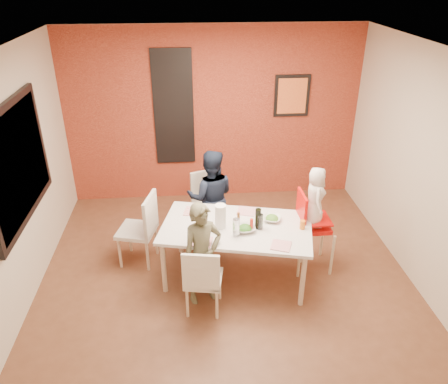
{
  "coord_description": "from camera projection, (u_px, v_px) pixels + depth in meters",
  "views": [
    {
      "loc": [
        -0.39,
        -4.23,
        3.44
      ],
      "look_at": [
        0.0,
        0.3,
        1.05
      ],
      "focal_mm": 35.0,
      "sensor_mm": 36.0,
      "label": 1
    }
  ],
  "objects": [
    {
      "name": "high_chair",
      "position": [
        310.0,
        224.0,
        5.31
      ],
      "size": [
        0.45,
        0.45,
        1.05
      ],
      "rotation": [
        0.0,
        0.0,
        1.59
      ],
      "color": "red",
      "rests_on": "ground"
    },
    {
      "name": "wine_bottle",
      "position": [
        258.0,
        219.0,
        4.99
      ],
      "size": [
        0.07,
        0.07,
        0.25
      ],
      "primitive_type": "cylinder",
      "color": "black",
      "rests_on": "dining_table"
    },
    {
      "name": "salad_bowl_a",
      "position": [
        245.0,
        229.0,
        4.98
      ],
      "size": [
        0.26,
        0.26,
        0.06
      ],
      "primitive_type": "imported",
      "rotation": [
        0.0,
        0.0,
        0.12
      ],
      "color": "silver",
      "rests_on": "dining_table"
    },
    {
      "name": "toddler",
      "position": [
        315.0,
        197.0,
        5.14
      ],
      "size": [
        0.26,
        0.38,
        0.75
      ],
      "primitive_type": "imported",
      "rotation": [
        0.0,
        0.0,
        1.5
      ],
      "color": "silver",
      "rests_on": "high_chair"
    },
    {
      "name": "paper_towel_roll",
      "position": [
        220.0,
        216.0,
        5.0
      ],
      "size": [
        0.13,
        0.13,
        0.29
      ],
      "primitive_type": "cylinder",
      "color": "white",
      "rests_on": "dining_table"
    },
    {
      "name": "dining_table",
      "position": [
        236.0,
        231.0,
        5.11
      ],
      "size": [
        1.9,
        1.33,
        0.72
      ],
      "rotation": [
        0.0,
        0.0,
        -0.23
      ],
      "color": "white",
      "rests_on": "ground"
    },
    {
      "name": "wall_right",
      "position": [
        426.0,
        173.0,
        4.9
      ],
      "size": [
        0.02,
        4.5,
        2.7
      ],
      "primitive_type": "cube",
      "color": "beige",
      "rests_on": "ground"
    },
    {
      "name": "condiment_red",
      "position": [
        251.0,
        225.0,
        4.97
      ],
      "size": [
        0.04,
        0.04,
        0.15
      ],
      "primitive_type": "cylinder",
      "color": "red",
      "rests_on": "dining_table"
    },
    {
      "name": "sippy_cup",
      "position": [
        302.0,
        225.0,
        5.01
      ],
      "size": [
        0.06,
        0.06,
        0.11
      ],
      "primitive_type": "cylinder",
      "color": "orange",
      "rests_on": "dining_table"
    },
    {
      "name": "ceiling",
      "position": [
        227.0,
        52.0,
        4.1
      ],
      "size": [
        4.5,
        4.5,
        0.02
      ],
      "primitive_type": "cube",
      "color": "white",
      "rests_on": "wall_back"
    },
    {
      "name": "condiment_green",
      "position": [
        257.0,
        220.0,
        5.06
      ],
      "size": [
        0.04,
        0.04,
        0.14
      ],
      "primitive_type": "cylinder",
      "color": "#307125",
      "rests_on": "dining_table"
    },
    {
      "name": "chair_near",
      "position": [
        202.0,
        278.0,
        4.63
      ],
      "size": [
        0.45,
        0.45,
        0.85
      ],
      "rotation": [
        0.0,
        0.0,
        2.97
      ],
      "color": "white",
      "rests_on": "ground"
    },
    {
      "name": "picture_window_frame",
      "position": [
        17.0,
        163.0,
        4.65
      ],
      "size": [
        0.05,
        1.7,
        1.3
      ],
      "primitive_type": "cube",
      "color": "black",
      "rests_on": "wall_left"
    },
    {
      "name": "condiment_brown",
      "position": [
        238.0,
        218.0,
        5.12
      ],
      "size": [
        0.03,
        0.03,
        0.13
      ],
      "primitive_type": "cylinder",
      "color": "brown",
      "rests_on": "dining_table"
    },
    {
      "name": "wall_left",
      "position": [
        12.0,
        188.0,
        4.56
      ],
      "size": [
        0.02,
        4.5,
        2.7
      ],
      "primitive_type": "cube",
      "color": "beige",
      "rests_on": "ground"
    },
    {
      "name": "salad_bowl_b",
      "position": [
        272.0,
        219.0,
        5.18
      ],
      "size": [
        0.27,
        0.27,
        0.05
      ],
      "primitive_type": "imported",
      "rotation": [
        0.0,
        0.0,
        -0.34
      ],
      "color": "white",
      "rests_on": "dining_table"
    },
    {
      "name": "wall_front",
      "position": [
        258.0,
        338.0,
        2.74
      ],
      "size": [
        4.5,
        0.02,
        2.7
      ],
      "primitive_type": "cube",
      "color": "beige",
      "rests_on": "ground"
    },
    {
      "name": "glassblock_strip",
      "position": [
        174.0,
        108.0,
        6.57
      ],
      "size": [
        0.55,
        0.03,
        1.7
      ],
      "primitive_type": "cube",
      "color": "silver",
      "rests_on": "wall_back"
    },
    {
      "name": "child_near",
      "position": [
        203.0,
        254.0,
        4.77
      ],
      "size": [
        0.52,
        0.43,
        1.23
      ],
      "primitive_type": "imported",
      "rotation": [
        0.0,
        0.0,
        0.36
      ],
      "color": "brown",
      "rests_on": "ground"
    },
    {
      "name": "art_print_canvas",
      "position": [
        292.0,
        96.0,
        6.62
      ],
      "size": [
        0.44,
        0.01,
        0.54
      ],
      "primitive_type": "cube",
      "color": "orange",
      "rests_on": "wall_back"
    },
    {
      "name": "chair_far",
      "position": [
        208.0,
        199.0,
        6.1
      ],
      "size": [
        0.54,
        0.54,
        0.91
      ],
      "rotation": [
        0.0,
        0.0,
        0.35
      ],
      "color": "beige",
      "rests_on": "ground"
    },
    {
      "name": "glassblock_surround",
      "position": [
        174.0,
        108.0,
        6.56
      ],
      "size": [
        0.6,
        0.03,
        1.76
      ],
      "primitive_type": "cube",
      "color": "black",
      "rests_on": "wall_back"
    },
    {
      "name": "wine_glass_a",
      "position": [
        236.0,
        228.0,
        4.85
      ],
      "size": [
        0.08,
        0.08,
        0.22
      ],
      "primitive_type": "cylinder",
      "color": "white",
      "rests_on": "dining_table"
    },
    {
      "name": "child_far",
      "position": [
        211.0,
        197.0,
        5.82
      ],
      "size": [
        0.68,
        0.55,
        1.34
      ],
      "primitive_type": "imported",
      "rotation": [
        0.0,
        0.0,
        3.08
      ],
      "color": "black",
      "rests_on": "ground"
    },
    {
      "name": "ground",
      "position": [
        226.0,
        279.0,
        5.36
      ],
      "size": [
        4.5,
        4.5,
        0.0
      ],
      "primitive_type": "plane",
      "color": "brown",
      "rests_on": "ground"
    },
    {
      "name": "chair_left",
      "position": [
        143.0,
        226.0,
        5.44
      ],
      "size": [
        0.54,
        0.54,
        0.96
      ],
      "rotation": [
        0.0,
        0.0,
        4.47
      ],
      "color": "silver",
      "rests_on": "ground"
    },
    {
      "name": "plate_near_right",
      "position": [
        281.0,
        246.0,
        4.72
      ],
      "size": [
        0.27,
        0.27,
        0.01
      ],
      "primitive_type": "cube",
      "rotation": [
        0.0,
        0.0,
        -0.37
      ],
      "color": "white",
      "rests_on": "dining_table"
    },
    {
      "name": "brick_accent_wall",
      "position": [
        213.0,
        117.0,
        6.7
      ],
      "size": [
        4.5,
        0.02,
        2.7
      ],
      "primitive_type": "cube",
      "color": "maroon",
      "rests_on": "ground"
    },
    {
      "name": "plate_near_left",
      "position": [
        202.0,
        242.0,
        4.79
      ],
      "size": [
        0.24,
        0.24,
        0.01
      ],
      "primitive_type": "cube",
      "rotation": [
        0.0,
        0.0,
        -0.22
      ],
      "color": "white",
      "rests_on": "dining_table"
    },
    {
      "name": "picture_window_pane",
      "position": [
        19.0,
        163.0,
        4.65
      ],
      "size": [
        0.02,
        1.55,
        1.15
      ],
      "primitive_type": "cube",
      "color": "black",
      "rests_on": "wall_left"
    },
    {
      "name": "plate_far_mid",
      "position": [
        247.0,
        211.0,
        5.38
      ],
      "size": [
        0.27,
        0.27,
        0.01
      ],
      "primitive_type": "cube",
      "rotation": [
        0.0,
        0.0,
        -0.29
      ],
      "color": "white",
      "rests_on": "dining_table"
    },
    {
      "name": "wine_glass_b",
      "position": [
        260.0,
        222.0,
        4.99
      ],
      "size": [
        0.07,
        0.07,
        0.19
      ],
      "primitive_type": "cylinder",
      "color": "white",
      "rests_on": "dining_table"
    },
    {
      "name": "art_print_frame",
      "position": [
        292.0,
        96.0,
        6.63
      ],
      "size": [
        0.54,
        0.03,
        0.64
      ],
      "primitive_type": "cube",
      "color": "black",
      "rests_on": "wall_back"
    },
    {
      "name": "plate_far_left",
      "position": [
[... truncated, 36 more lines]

